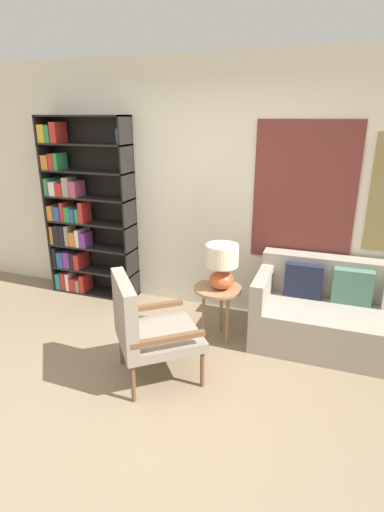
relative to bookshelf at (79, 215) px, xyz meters
name	(u,v)px	position (x,y,z in m)	size (l,w,h in m)	color
ground_plane	(120,415)	(1.53, -1.85, -0.99)	(14.00, 14.00, 0.00)	#847056
wall_back	(212,190)	(1.59, 0.18, 0.37)	(6.40, 0.08, 2.70)	silver
bookshelf	(79,215)	(0.00, 0.00, 0.00)	(1.08, 0.30, 2.12)	black
armchair	(144,325)	(1.51, -1.36, -0.48)	(0.89, 0.88, 0.91)	brown
couch	(349,316)	(3.10, -0.25, -0.67)	(1.75, 0.82, 0.80)	#9E9384
side_table	(218,294)	(1.89, -0.54, -0.51)	(0.46, 0.46, 0.55)	#99704C
table_lamp	(222,264)	(1.93, -0.55, -0.19)	(0.31, 0.31, 0.44)	#C65128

